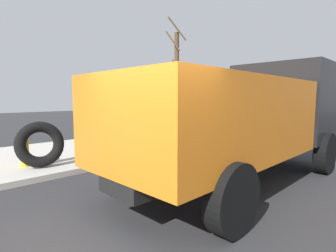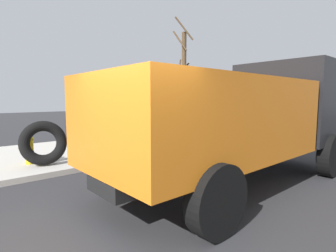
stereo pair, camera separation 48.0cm
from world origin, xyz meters
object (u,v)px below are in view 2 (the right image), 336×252
object	(u,v)px
fire_hydrant	(29,149)
stop_sign	(141,104)
dump_truck_orange	(243,115)
bare_tree	(184,83)
loose_tire	(43,143)

from	to	relation	value
fire_hydrant	stop_sign	distance (m)	3.70
fire_hydrant	dump_truck_orange	size ratio (longest dim) A/B	0.12
fire_hydrant	bare_tree	bearing A→B (deg)	6.17
loose_tire	bare_tree	distance (m)	7.00
loose_tire	bare_tree	world-z (taller)	bare_tree
fire_hydrant	dump_truck_orange	world-z (taller)	dump_truck_orange
bare_tree	fire_hydrant	bearing A→B (deg)	-173.83
loose_tire	dump_truck_orange	distance (m)	5.38
loose_tire	bare_tree	bearing A→B (deg)	10.17
dump_truck_orange	loose_tire	bearing A→B (deg)	127.97
fire_hydrant	stop_sign	world-z (taller)	stop_sign
loose_tire	dump_truck_orange	size ratio (longest dim) A/B	0.18
loose_tire	stop_sign	xyz separation A→B (m)	(3.17, -0.22, 1.02)
fire_hydrant	stop_sign	xyz separation A→B (m)	(3.43, -0.66, 1.22)
fire_hydrant	loose_tire	bearing A→B (deg)	-59.86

